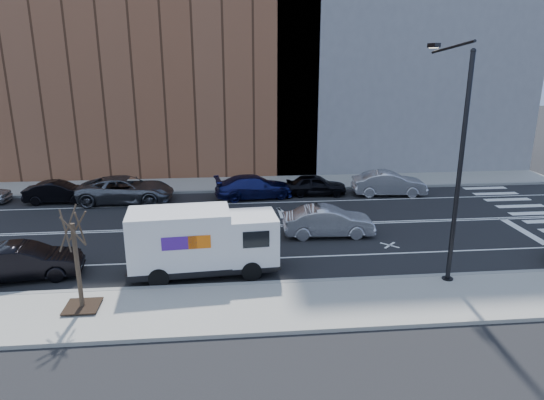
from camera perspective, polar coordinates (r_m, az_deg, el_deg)
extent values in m
plane|color=black|center=(26.02, -1.33, -3.12)|extent=(120.00, 120.00, 0.00)
cube|color=gray|center=(17.98, 0.80, -12.37)|extent=(44.00, 3.60, 0.15)
cube|color=gray|center=(34.39, -2.42, 1.94)|extent=(44.00, 3.60, 0.15)
cube|color=gray|center=(19.56, 0.21, -9.80)|extent=(44.00, 0.25, 0.17)
cube|color=gray|center=(32.65, -2.24, 1.16)|extent=(44.00, 0.25, 0.17)
cube|color=brown|center=(40.57, -15.24, 19.21)|extent=(26.00, 10.00, 22.00)
cube|color=slate|center=(42.53, 14.43, 21.84)|extent=(20.00, 10.00, 26.00)
cylinder|color=black|center=(19.62, 21.18, 2.86)|extent=(0.18, 0.18, 9.00)
cylinder|color=black|center=(21.03, 19.92, -8.85)|extent=(0.44, 0.44, 0.20)
sphere|color=black|center=(19.14, 22.61, 15.90)|extent=(0.20, 0.20, 0.20)
cylinder|color=black|center=(20.67, 20.42, 16.50)|extent=(0.11, 3.49, 0.48)
cube|color=black|center=(22.22, 18.51, 16.88)|extent=(0.25, 0.80, 0.18)
cube|color=#FFF2CC|center=(22.22, 18.48, 16.62)|extent=(0.18, 0.55, 0.03)
cube|color=black|center=(18.91, -21.40, -11.54)|extent=(1.20, 1.20, 0.04)
cylinder|color=#382B1E|center=(18.27, -21.90, -7.31)|extent=(0.16, 0.16, 3.20)
cylinder|color=#382B1E|center=(17.71, -21.61, -3.17)|extent=(0.06, 0.80, 1.44)
cylinder|color=#382B1E|center=(17.97, -21.94, -2.92)|extent=(0.81, 0.31, 1.19)
cylinder|color=#382B1E|center=(17.97, -22.88, -3.03)|extent=(0.58, 0.76, 1.50)
cylinder|color=#382B1E|center=(17.71, -23.14, -3.34)|extent=(0.47, 0.61, 1.37)
cylinder|color=#382B1E|center=(17.54, -22.36, -3.43)|extent=(0.72, 0.29, 1.13)
cube|color=black|center=(20.62, -8.17, -7.45)|extent=(6.14, 2.47, 0.29)
cube|color=silver|center=(20.36, -2.28, -4.36)|extent=(2.08, 2.22, 1.94)
cube|color=black|center=(20.39, 0.47, -3.44)|extent=(0.19, 1.79, 0.92)
cube|color=black|center=(19.27, -1.87, -4.67)|extent=(1.07, 0.12, 0.68)
cube|color=black|center=(21.24, -2.66, -2.62)|extent=(1.07, 0.12, 0.68)
cube|color=black|center=(20.85, 0.36, -6.70)|extent=(0.29, 1.94, 0.34)
cube|color=silver|center=(20.15, -10.80, -4.29)|extent=(4.21, 2.42, 2.23)
cube|color=#47198C|center=(19.09, -10.86, -5.03)|extent=(1.35, 0.12, 0.53)
cube|color=orange|center=(19.08, -8.53, -4.92)|extent=(0.87, 0.08, 0.53)
cube|color=#47198C|center=(21.12, -10.79, -2.88)|extent=(1.35, 0.12, 0.53)
cube|color=orange|center=(21.12, -8.69, -2.78)|extent=(0.87, 0.08, 0.53)
cylinder|color=black|center=(19.88, -2.43, -8.33)|extent=(0.83, 0.33, 0.81)
cylinder|color=black|center=(21.64, -3.09, -6.19)|extent=(0.83, 0.33, 0.81)
cylinder|color=black|center=(19.81, -13.18, -8.88)|extent=(0.83, 0.33, 0.81)
cylinder|color=black|center=(21.57, -12.92, -6.68)|extent=(0.83, 0.33, 0.81)
imported|color=black|center=(32.82, -23.79, 0.86)|extent=(4.05, 1.44, 1.33)
imported|color=#56575E|center=(31.40, -16.80, 1.18)|extent=(5.91, 2.91, 1.61)
imported|color=navy|center=(31.06, -2.09, 1.59)|extent=(5.26, 2.68, 1.46)
imported|color=black|center=(31.81, 5.18, 1.78)|extent=(4.04, 1.84, 1.34)
imported|color=#B3B2B7|center=(32.55, 13.59, 1.91)|extent=(4.83, 1.98, 1.56)
imported|color=#B3B2B7|center=(24.65, 6.64, -2.52)|extent=(4.61, 1.73, 1.50)
imported|color=black|center=(22.30, -27.09, -6.48)|extent=(4.60, 2.10, 1.46)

